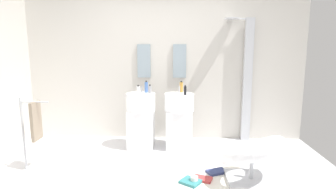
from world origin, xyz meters
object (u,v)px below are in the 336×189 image
lounge_chair (252,155)px  magazine_teal (191,182)px  coffee_mug (194,180)px  soap_bottle_black (185,90)px  magazine_navy (217,172)px  soap_bottle_grey (150,89)px  pedestal_sink_left (141,119)px  towel_rack (34,123)px  soap_bottle_blue (146,87)px  shower_column (247,78)px  magazine_red (202,179)px  pedestal_sink_right (179,119)px  soap_bottle_white (138,90)px  soap_bottle_amber (181,87)px

lounge_chair → magazine_teal: lounge_chair is taller
coffee_mug → soap_bottle_black: 1.40m
magazine_navy → soap_bottle_grey: bearing=111.4°
soap_bottle_black → pedestal_sink_left: bearing=170.9°
towel_rack → soap_bottle_blue: bearing=37.0°
lounge_chair → magazine_teal: 0.78m
shower_column → magazine_red: bearing=-118.5°
pedestal_sink_right → magazine_red: bearing=-75.7°
pedestal_sink_right → soap_bottle_black: soap_bottle_black is taller
pedestal_sink_right → magazine_teal: pedestal_sink_right is taller
magazine_teal → towel_rack: bearing=-154.8°
shower_column → coffee_mug: shower_column is taller
coffee_mug → soap_bottle_white: bearing=126.8°
magazine_navy → soap_bottle_blue: soap_bottle_blue is taller
shower_column → towel_rack: (-2.97, -1.30, -0.45)m
pedestal_sink_right → coffee_mug: (0.18, -1.19, -0.41)m
soap_bottle_grey → soap_bottle_amber: 0.51m
pedestal_sink_left → shower_column: (1.72, 0.42, 0.62)m
pedestal_sink_right → magazine_red: (0.28, -1.12, -0.43)m
pedestal_sink_right → towel_rack: bearing=-154.5°
magazine_navy → soap_bottle_black: soap_bottle_black is taller
pedestal_sink_left → soap_bottle_amber: size_ratio=5.38×
magazine_red → soap_bottle_black: 1.37m
magazine_teal → coffee_mug: bearing=37.1°
magazine_teal → soap_bottle_black: 1.41m
pedestal_sink_left → magazine_navy: size_ratio=3.99×
towel_rack → soap_bottle_black: 2.11m
soap_bottle_white → coffee_mug: bearing=-53.2°
shower_column → magazine_red: shower_column is taller
pedestal_sink_right → shower_column: (1.12, 0.42, 0.62)m
pedestal_sink_right → towel_rack: (-1.85, -0.88, 0.17)m
shower_column → magazine_red: size_ratio=9.40×
magazine_red → soap_bottle_grey: size_ratio=1.58×
lounge_chair → magazine_red: bearing=177.7°
towel_rack → soap_bottle_grey: size_ratio=6.89×
magazine_navy → magazine_teal: bearing=-164.3°
towel_rack → soap_bottle_amber: 2.17m
shower_column → magazine_teal: (-0.98, -1.61, -1.05)m
lounge_chair → soap_bottle_blue: (-1.37, 1.25, 0.61)m
magazine_navy → magazine_red: same height
lounge_chair → shower_column: bearing=80.2°
pedestal_sink_left → magazine_teal: 1.47m
soap_bottle_black → magazine_red: bearing=-78.9°
pedestal_sink_left → lounge_chair: size_ratio=0.88×
magazine_teal → soap_bottle_grey: (-0.60, 1.20, 0.91)m
lounge_chair → soap_bottle_blue: 1.95m
soap_bottle_white → towel_rack: bearing=-148.1°
shower_column → soap_bottle_grey: bearing=-165.5°
soap_bottle_grey → pedestal_sink_right: bearing=-1.7°
coffee_mug → magazine_red: bearing=36.0°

